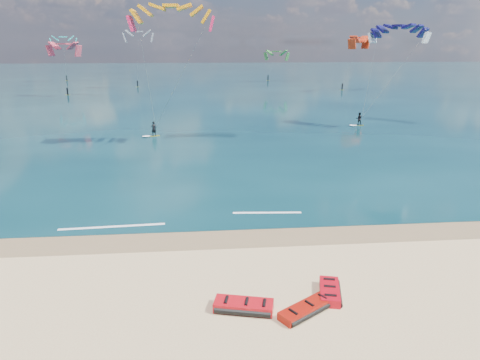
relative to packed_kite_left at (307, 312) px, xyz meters
name	(u,v)px	position (x,y,z in m)	size (l,w,h in m)	color
ground	(193,119)	(-5.16, 43.74, 0.00)	(320.00, 320.00, 0.00)	tan
wet_sand_strip	(180,240)	(-5.16, 6.74, 0.00)	(320.00, 2.40, 0.01)	olive
sea	(197,80)	(-5.16, 107.74, 0.02)	(320.00, 200.00, 0.04)	#092831
packed_kite_left	(307,312)	(0.00, 0.00, 0.00)	(2.68, 1.04, 0.38)	#A71308
packed_kite_mid	(244,310)	(-2.42, 0.35, 0.00)	(2.50, 1.21, 0.44)	red
packed_kite_right	(329,295)	(1.19, 1.04, 0.00)	(2.08, 1.15, 0.42)	red
kitesurfer_main	(162,68)	(-7.71, 30.21, 7.49)	(9.58, 6.96, 14.61)	#C5CB17
kitesurfer_far	(382,66)	(17.30, 36.42, 7.21)	(8.59, 5.66, 13.05)	#CAD31F
shoreline_foam	(179,221)	(-5.33, 9.28, 0.04)	(14.02, 1.85, 0.01)	white
distant_kites	(175,64)	(-9.63, 85.64, 5.25)	(72.15, 36.59, 12.08)	#2BBAB7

